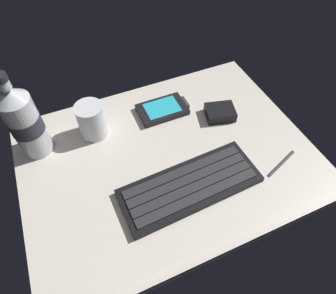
{
  "coord_description": "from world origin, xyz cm",
  "views": [
    {
      "loc": [
        -15.44,
        -35.31,
        52.65
      ],
      "look_at": [
        0.0,
        0.0,
        3.0
      ],
      "focal_mm": 31.04,
      "sensor_mm": 36.0,
      "label": 1
    }
  ],
  "objects_px": {
    "stylus_pen": "(282,163)",
    "keyboard": "(190,186)",
    "juice_cup": "(92,121)",
    "water_bottle": "(24,121)",
    "handheld_device": "(163,109)",
    "charger_block": "(220,112)"
  },
  "relations": [
    {
      "from": "handheld_device",
      "to": "charger_block",
      "type": "height_order",
      "value": "charger_block"
    },
    {
      "from": "keyboard",
      "to": "water_bottle",
      "type": "xyz_separation_m",
      "value": [
        -0.27,
        0.23,
        0.08
      ]
    },
    {
      "from": "stylus_pen",
      "to": "juice_cup",
      "type": "bearing_deg",
      "value": 124.75
    },
    {
      "from": "stylus_pen",
      "to": "water_bottle",
      "type": "bearing_deg",
      "value": 132.3
    },
    {
      "from": "water_bottle",
      "to": "stylus_pen",
      "type": "relative_size",
      "value": 2.19
    },
    {
      "from": "charger_block",
      "to": "keyboard",
      "type": "bearing_deg",
      "value": -135.73
    },
    {
      "from": "juice_cup",
      "to": "charger_block",
      "type": "bearing_deg",
      "value": -13.24
    },
    {
      "from": "handheld_device",
      "to": "stylus_pen",
      "type": "xyz_separation_m",
      "value": [
        0.18,
        -0.25,
        -0.0
      ]
    },
    {
      "from": "handheld_device",
      "to": "charger_block",
      "type": "relative_size",
      "value": 1.83
    },
    {
      "from": "keyboard",
      "to": "stylus_pen",
      "type": "distance_m",
      "value": 0.21
    },
    {
      "from": "handheld_device",
      "to": "stylus_pen",
      "type": "distance_m",
      "value": 0.31
    },
    {
      "from": "keyboard",
      "to": "juice_cup",
      "type": "relative_size",
      "value": 3.46
    },
    {
      "from": "charger_block",
      "to": "stylus_pen",
      "type": "xyz_separation_m",
      "value": [
        0.05,
        -0.18,
        -0.01
      ]
    },
    {
      "from": "keyboard",
      "to": "handheld_device",
      "type": "relative_size",
      "value": 2.3
    },
    {
      "from": "keyboard",
      "to": "handheld_device",
      "type": "bearing_deg",
      "value": 81.29
    },
    {
      "from": "keyboard",
      "to": "handheld_device",
      "type": "distance_m",
      "value": 0.23
    },
    {
      "from": "stylus_pen",
      "to": "keyboard",
      "type": "bearing_deg",
      "value": 153.21
    },
    {
      "from": "water_bottle",
      "to": "charger_block",
      "type": "height_order",
      "value": "water_bottle"
    },
    {
      "from": "handheld_device",
      "to": "water_bottle",
      "type": "distance_m",
      "value": 0.32
    },
    {
      "from": "handheld_device",
      "to": "water_bottle",
      "type": "height_order",
      "value": "water_bottle"
    },
    {
      "from": "handheld_device",
      "to": "juice_cup",
      "type": "distance_m",
      "value": 0.18
    },
    {
      "from": "keyboard",
      "to": "juice_cup",
      "type": "xyz_separation_m",
      "value": [
        -0.14,
        0.23,
        0.03
      ]
    }
  ]
}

